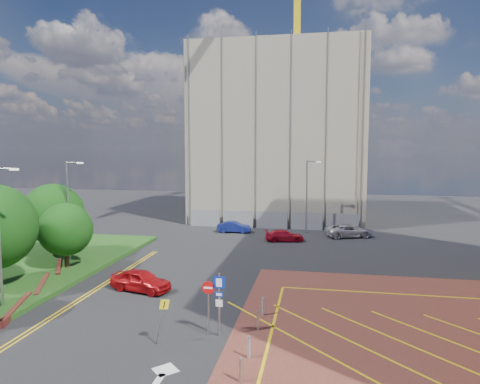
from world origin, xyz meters
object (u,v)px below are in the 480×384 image
(car_blue_back, at_px, (234,227))
(tree_c, at_px, (66,230))
(lamp_left_near, at_px, (0,231))
(warning_sign, at_px, (162,316))
(car_red_back, at_px, (284,236))
(tree_d, at_px, (53,214))
(sign_cluster, at_px, (215,298))
(car_silver_back, at_px, (349,231))
(lamp_left_far, at_px, (69,206))
(car_red_left, at_px, (141,280))
(lamp_back, at_px, (307,194))

(car_blue_back, bearing_deg, tree_c, 147.73)
(tree_c, bearing_deg, car_blue_back, 60.46)
(lamp_left_near, xyz_separation_m, warning_sign, (10.47, -2.42, -3.23))
(car_blue_back, xyz_separation_m, car_red_back, (5.85, -3.50, -0.05))
(tree_c, distance_m, lamp_left_near, 8.20)
(tree_d, relative_size, sign_cluster, 1.90)
(tree_c, xyz_separation_m, car_blue_back, (9.62, 16.97, -2.59))
(tree_c, bearing_deg, warning_sign, -42.05)
(car_blue_back, height_order, car_silver_back, car_silver_back)
(sign_cluster, relative_size, warning_sign, 1.42)
(lamp_left_far, distance_m, sign_cluster, 18.58)
(lamp_left_near, height_order, car_red_left, lamp_left_near)
(lamp_back, xyz_separation_m, car_blue_back, (-7.96, -1.03, -3.75))
(lamp_left_near, distance_m, car_red_back, 26.17)
(car_red_left, bearing_deg, tree_c, 79.18)
(tree_d, distance_m, car_red_left, 12.56)
(lamp_left_near, height_order, warning_sign, lamp_left_near)
(tree_c, bearing_deg, sign_cluster, -33.16)
(tree_d, height_order, car_blue_back, tree_d)
(tree_c, bearing_deg, tree_d, 135.00)
(sign_cluster, bearing_deg, warning_sign, -148.00)
(tree_d, xyz_separation_m, lamp_left_far, (2.08, -1.00, 0.79))
(lamp_left_near, xyz_separation_m, lamp_left_far, (-2.00, 10.00, 0.00))
(tree_d, relative_size, car_blue_back, 1.65)
(tree_c, height_order, car_silver_back, tree_c)
(lamp_left_near, distance_m, car_silver_back, 32.57)
(tree_d, distance_m, lamp_left_far, 2.44)
(warning_sign, distance_m, car_red_left, 8.28)
(lamp_left_far, bearing_deg, lamp_left_near, -78.69)
(sign_cluster, xyz_separation_m, car_red_left, (-6.40, 5.72, -1.25))
(lamp_left_far, distance_m, car_red_back, 20.42)
(sign_cluster, xyz_separation_m, car_silver_back, (8.16, 25.70, -1.28))
(tree_c, xyz_separation_m, warning_sign, (11.55, -10.42, -1.76))
(tree_c, xyz_separation_m, lamp_left_far, (-0.92, 2.00, 1.47))
(lamp_left_far, bearing_deg, tree_d, 154.32)
(lamp_left_near, bearing_deg, car_red_back, 56.17)
(warning_sign, xyz_separation_m, car_red_back, (3.92, 23.89, -0.87))
(lamp_left_near, xyz_separation_m, car_red_back, (14.39, 21.47, -4.10))
(lamp_left_near, distance_m, car_blue_back, 26.70)
(tree_c, distance_m, lamp_back, 25.19)
(lamp_left_near, distance_m, lamp_back, 30.80)
(tree_c, bearing_deg, lamp_back, 45.68)
(car_red_back, bearing_deg, tree_c, 119.44)
(lamp_back, distance_m, car_red_left, 23.89)
(warning_sign, relative_size, car_blue_back, 0.61)
(tree_c, distance_m, tree_d, 4.30)
(tree_c, xyz_separation_m, car_red_left, (7.39, -3.29, -2.49))
(tree_d, relative_size, car_silver_back, 1.26)
(lamp_back, height_order, warning_sign, lamp_back)
(tree_d, xyz_separation_m, car_red_back, (18.47, 10.47, -3.31))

